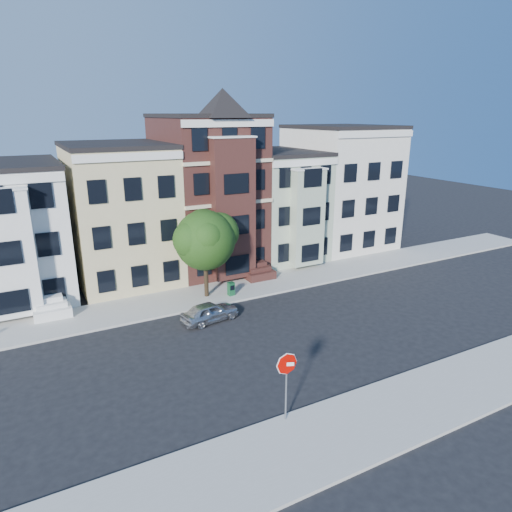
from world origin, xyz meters
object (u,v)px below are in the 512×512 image
street_tree (205,244)px  parked_car (210,312)px  newspaper_box (231,289)px  stop_sign (286,383)px

street_tree → parked_car: (-1.24, -3.58, -3.27)m
parked_car → newspaper_box: size_ratio=3.89×
parked_car → street_tree: bearing=-28.1°
parked_car → stop_sign: (-0.96, -10.45, 1.26)m
stop_sign → street_tree: bearing=104.2°
street_tree → stop_sign: street_tree is taller
street_tree → newspaper_box: bearing=-23.5°
newspaper_box → stop_sign: 13.93m
stop_sign → newspaper_box: bearing=97.3°
parked_car → newspaper_box: parked_car is taller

